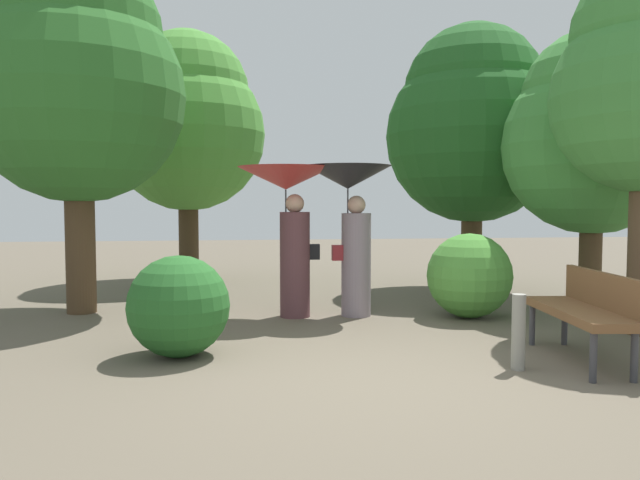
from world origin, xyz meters
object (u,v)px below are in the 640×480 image
tree_mid_left (77,77)px  tree_near_left (187,121)px  tree_mid_right (473,123)px  path_marker_post (518,332)px  person_left (289,206)px  park_bench (587,307)px  tree_far_back (594,131)px  person_right (351,208)px

tree_mid_left → tree_near_left: bearing=69.6°
tree_mid_right → path_marker_post: tree_mid_right is taller
person_left → park_bench: bearing=-140.1°
park_bench → tree_far_back: tree_far_back is taller
park_bench → tree_mid_left: (-5.27, 3.32, 2.63)m
person_left → path_marker_post: 3.49m
tree_mid_left → park_bench: bearing=-32.2°
tree_near_left → park_bench: bearing=-58.0°
person_left → tree_mid_left: tree_mid_left is taller
person_left → park_bench: size_ratio=1.25×
park_bench → tree_near_left: (-4.08, 6.54, 2.51)m
tree_near_left → tree_far_back: 6.98m
park_bench → tree_mid_right: size_ratio=0.35×
tree_mid_right → path_marker_post: (-1.50, -4.79, -2.49)m
park_bench → tree_far_back: (1.68, 2.64, 1.96)m
person_right → path_marker_post: (0.97, -2.75, -1.08)m
tree_mid_left → tree_mid_right: tree_mid_left is taller
tree_mid_left → path_marker_post: tree_mid_left is taller
person_right → tree_mid_right: bearing=-54.6°
tree_mid_left → tree_mid_right: size_ratio=1.08×
person_left → person_right: (0.80, -0.05, -0.02)m
tree_near_left → path_marker_post: bearing=-63.6°
tree_far_back → path_marker_post: bearing=-130.9°
person_left → tree_mid_left: bearing=71.7°
tree_mid_right → person_right: bearing=-140.6°
tree_mid_right → tree_far_back: bearing=-64.6°
tree_near_left → tree_far_back: size_ratio=1.21×
tree_far_back → path_marker_post: tree_far_back is taller
tree_far_back → path_marker_post: size_ratio=5.76×
tree_far_back → tree_near_left: bearing=146.0°
person_left → path_marker_post: size_ratio=2.89×
park_bench → path_marker_post: 0.79m
park_bench → tree_mid_left: bearing=-115.5°
person_right → tree_mid_left: (-3.55, 0.75, 1.72)m
person_left → tree_mid_right: 4.08m
person_left → park_bench: 3.76m
park_bench → tree_mid_right: bearing=177.5°
tree_mid_right → path_marker_post: bearing=-107.4°
person_right → path_marker_post: person_right is taller
tree_near_left → tree_mid_left: (-1.19, -3.21, 0.12)m
tree_mid_right → tree_far_back: size_ratio=1.15×
tree_mid_left → person_right: bearing=-11.9°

